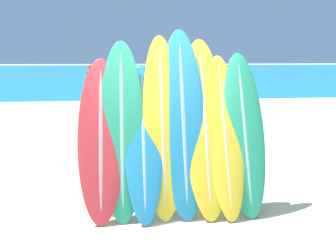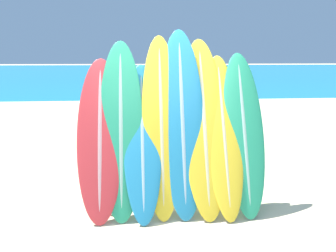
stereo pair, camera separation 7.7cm
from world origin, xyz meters
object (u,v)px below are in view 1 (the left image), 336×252
at_px(surfboard_slot_5, 205,125).
at_px(person_mid_beach, 178,85).
at_px(surfboard_slot_0, 101,138).
at_px(surfboard_slot_6, 224,133).
at_px(surfboard_slot_1, 122,128).
at_px(surfboard_slot_4, 183,120).
at_px(person_near_water, 128,102).
at_px(surfboard_rack, 174,173).
at_px(person_far_right, 91,85).
at_px(person_far_left, 205,105).
at_px(surfboard_slot_2, 143,141).
at_px(surfboard_slot_7, 244,132).
at_px(surfboard_slot_3, 162,124).

distance_m(surfboard_slot_5, person_mid_beach, 9.32).
height_order(surfboard_slot_0, surfboard_slot_6, surfboard_slot_6).
height_order(surfboard_slot_1, surfboard_slot_4, surfboard_slot_4).
bearing_deg(surfboard_slot_5, surfboard_slot_4, 178.00).
bearing_deg(surfboard_slot_6, person_near_water, 107.53).
bearing_deg(person_mid_beach, person_near_water, 87.91).
height_order(surfboard_rack, person_far_right, person_far_right).
height_order(surfboard_slot_5, person_near_water, surfboard_slot_5).
xyz_separation_m(surfboard_slot_5, person_far_left, (0.63, 2.91, -0.17)).
height_order(surfboard_slot_2, surfboard_slot_4, surfboard_slot_4).
relative_size(person_mid_beach, person_far_left, 0.89).
bearing_deg(surfboard_slot_7, person_far_left, 87.91).
relative_size(surfboard_slot_6, person_near_water, 1.27).
bearing_deg(surfboard_slot_2, surfboard_slot_4, 9.53).
xyz_separation_m(surfboard_slot_2, surfboard_slot_7, (1.34, 0.03, 0.08)).
relative_size(surfboard_slot_2, surfboard_slot_5, 0.85).
xyz_separation_m(person_near_water, person_far_left, (1.70, -1.22, 0.08)).
height_order(surfboard_slot_7, person_far_left, surfboard_slot_7).
bearing_deg(surfboard_rack, person_mid_beach, 82.06).
bearing_deg(surfboard_slot_1, surfboard_slot_2, -12.48).
relative_size(person_near_water, person_far_left, 0.92).
bearing_deg(surfboard_slot_7, surfboard_rack, -178.96).
height_order(person_mid_beach, person_far_left, person_far_left).
bearing_deg(surfboard_slot_7, surfboard_slot_0, -179.57).
relative_size(surfboard_slot_5, surfboard_slot_6, 1.11).
relative_size(surfboard_slot_5, person_far_right, 1.32).
bearing_deg(surfboard_slot_5, person_far_left, 77.72).
xyz_separation_m(surfboard_slot_2, surfboard_slot_4, (0.52, 0.09, 0.23)).
relative_size(surfboard_slot_2, person_near_water, 1.19).
bearing_deg(surfboard_slot_4, surfboard_slot_3, -176.93).
relative_size(surfboard_slot_2, surfboard_slot_7, 0.93).
bearing_deg(surfboard_slot_5, surfboard_slot_0, -177.38).
height_order(surfboard_rack, person_far_left, person_far_left).
bearing_deg(surfboard_slot_6, surfboard_slot_5, 168.15).
bearing_deg(surfboard_slot_5, surfboard_rack, -171.06).
bearing_deg(person_far_right, person_far_left, -45.32).
height_order(surfboard_rack, surfboard_slot_6, surfboard_slot_6).
relative_size(surfboard_slot_3, person_far_left, 1.31).
bearing_deg(surfboard_slot_2, surfboard_slot_3, 16.37).
relative_size(surfboard_slot_6, person_mid_beach, 1.31).
distance_m(surfboard_slot_1, surfboard_slot_3, 0.52).
height_order(surfboard_slot_0, surfboard_slot_3, surfboard_slot_3).
relative_size(surfboard_slot_4, surfboard_slot_5, 1.06).
bearing_deg(surfboard_slot_1, person_far_right, 99.73).
distance_m(surfboard_slot_0, surfboard_slot_3, 0.80).
relative_size(surfboard_slot_4, surfboard_slot_7, 1.15).
bearing_deg(surfboard_slot_6, surfboard_rack, -178.98).
height_order(person_far_left, person_far_right, person_far_left).
height_order(surfboard_slot_4, person_far_right, surfboard_slot_4).
relative_size(surfboard_slot_6, surfboard_slot_7, 0.98).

